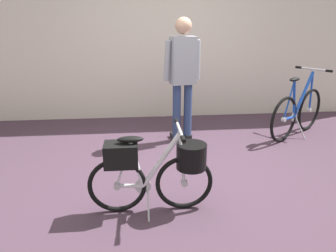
# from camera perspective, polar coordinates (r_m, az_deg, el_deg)

# --- Properties ---
(ground_plane) EXTENTS (7.53, 7.53, 0.00)m
(ground_plane) POSITION_cam_1_polar(r_m,az_deg,el_deg) (3.50, 2.59, -9.19)
(ground_plane) COLOR #473342
(back_wall) EXTENTS (7.53, 0.10, 3.11)m
(back_wall) POSITION_cam_1_polar(r_m,az_deg,el_deg) (5.39, -0.75, 17.90)
(back_wall) COLOR silver
(back_wall) RESTS_ON ground_plane
(folding_bike_foreground) EXTENTS (1.09, 0.53, 0.77)m
(folding_bike_foreground) POSITION_cam_1_polar(r_m,az_deg,el_deg) (2.80, -2.10, -7.32)
(folding_bike_foreground) COLOR black
(folding_bike_foreground) RESTS_ON ground_plane
(display_bike_left) EXTENTS (1.13, 0.83, 0.95)m
(display_bike_left) POSITION_cam_1_polar(r_m,az_deg,el_deg) (4.94, 21.83, 2.37)
(display_bike_left) COLOR black
(display_bike_left) RESTS_ON ground_plane
(visitor_near_wall) EXTENTS (0.53, 0.32, 1.63)m
(visitor_near_wall) POSITION_cam_1_polar(r_m,az_deg,el_deg) (4.30, 2.60, 9.29)
(visitor_near_wall) COLOR navy
(visitor_near_wall) RESTS_ON ground_plane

